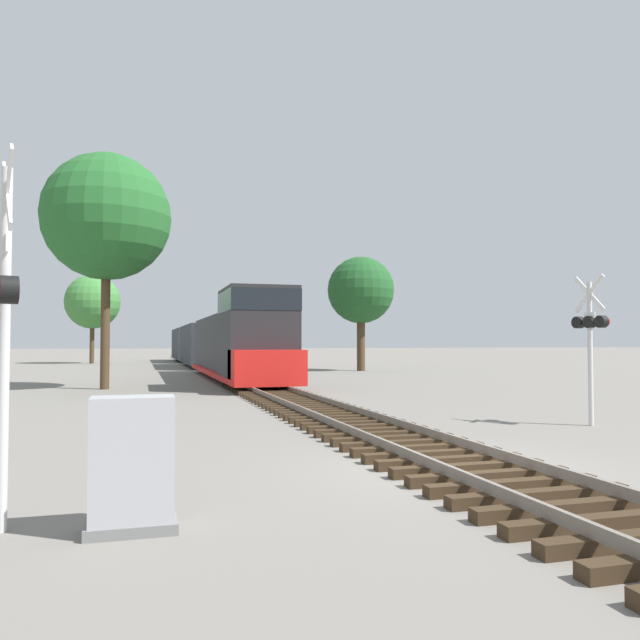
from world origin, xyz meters
The scene contains 9 objects.
ground_plane centered at (0.00, 0.00, 0.00)m, with size 400.00×400.00×0.00m, color slate.
rail_track_bed centered at (0.00, 0.00, 0.14)m, with size 2.60×160.00×0.31m.
freight_train centered at (0.00, 38.48, 1.87)m, with size 2.95×50.23×4.40m.
crossing_signal_near centered at (-6.38, -1.55, 2.42)m, with size 0.55×1.01×4.14m.
crossing_signal_far centered at (5.78, 3.88, 2.34)m, with size 0.45×1.01×3.71m.
relay_cabinet centered at (-5.00, -1.95, 0.72)m, with size 0.96×0.54×1.46m.
tree_far_right centered at (-6.38, 19.71, 7.54)m, with size 5.57×5.57×10.35m.
tree_mid_background centered at (10.29, 32.97, 5.74)m, with size 4.79×4.79×8.18m.
tree_deep_background centered at (-9.34, 54.71, 5.93)m, with size 5.21×5.21×8.56m.
Camera 1 is at (-4.93, -9.04, 2.05)m, focal length 35.00 mm.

